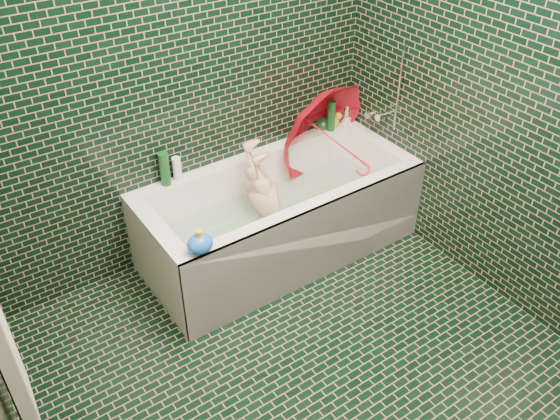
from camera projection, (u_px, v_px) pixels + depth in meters
floor at (321, 390)px, 2.98m from camera, size 2.80×2.80×0.00m
wall_back at (170, 63)px, 3.16m from camera, size 2.80×0.00×2.80m
wall_right at (547, 98)px, 2.83m from camera, size 0.00×2.80×2.80m
bathtub at (281, 225)px, 3.72m from camera, size 1.70×0.75×0.55m
bath_mat at (279, 230)px, 3.77m from camera, size 1.35×0.47×0.01m
water at (279, 212)px, 3.68m from camera, size 1.48×0.53×0.00m
faucet at (385, 110)px, 3.77m from camera, size 0.18×0.19×0.55m
child at (271, 211)px, 3.67m from camera, size 1.01×0.62×0.41m
umbrella at (336, 142)px, 3.82m from camera, size 1.02×0.90×1.03m
soap_bottle_a at (350, 123)px, 4.10m from camera, size 0.11×0.11×0.25m
soap_bottle_b at (347, 121)px, 4.12m from camera, size 0.11×0.11×0.21m
soap_bottle_c at (328, 129)px, 4.03m from camera, size 0.15×0.15×0.18m
bottle_right_tall at (331, 116)px, 3.96m from camera, size 0.06×0.06×0.21m
bottle_right_pump at (346, 111)px, 4.06m from camera, size 0.06×0.06×0.17m
bottle_left_tall at (165, 169)px, 3.42m from camera, size 0.06×0.06×0.21m
bottle_left_short at (177, 169)px, 3.48m from camera, size 0.07×0.07×0.15m
rubber_duck at (334, 121)px, 4.02m from camera, size 0.13×0.11×0.11m
bath_toy at (200, 243)px, 2.95m from camera, size 0.17×0.16×0.14m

